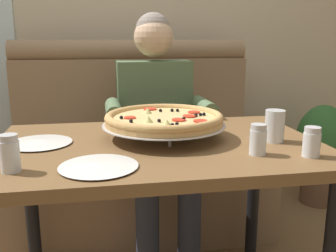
% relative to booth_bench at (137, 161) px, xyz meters
% --- Properties ---
extents(back_wall_with_window, '(6.00, 0.12, 2.80)m').
position_rel_booth_bench_xyz_m(back_wall_with_window, '(0.00, 0.57, 1.00)').
color(back_wall_with_window, beige).
rests_on(back_wall_with_window, ground_plane).
extents(booth_bench, '(1.50, 0.78, 1.13)m').
position_rel_booth_bench_xyz_m(booth_bench, '(0.00, 0.00, 0.00)').
color(booth_bench, '#937556').
rests_on(booth_bench, ground_plane).
extents(dining_table, '(1.22, 0.81, 0.76)m').
position_rel_booth_bench_xyz_m(dining_table, '(0.00, -0.87, 0.26)').
color(dining_table, brown).
rests_on(dining_table, ground_plane).
extents(diner_main, '(0.54, 0.64, 1.27)m').
position_rel_booth_bench_xyz_m(diner_main, '(0.08, -0.27, 0.31)').
color(diner_main, '#2D3342').
rests_on(diner_main, ground_plane).
extents(pizza, '(0.48, 0.48, 0.11)m').
position_rel_booth_bench_xyz_m(pizza, '(0.03, -0.81, 0.43)').
color(pizza, silver).
rests_on(pizza, dining_table).
extents(shaker_parmesan, '(0.06, 0.06, 0.11)m').
position_rel_booth_bench_xyz_m(shaker_parmesan, '(0.31, -1.08, 0.40)').
color(shaker_parmesan, white).
rests_on(shaker_parmesan, dining_table).
extents(shaker_oregano, '(0.06, 0.06, 0.11)m').
position_rel_booth_bench_xyz_m(shaker_oregano, '(-0.48, -1.11, 0.41)').
color(shaker_oregano, white).
rests_on(shaker_oregano, dining_table).
extents(shaker_pepper_flakes, '(0.06, 0.06, 0.10)m').
position_rel_booth_bench_xyz_m(shaker_pepper_flakes, '(0.47, -1.14, 0.40)').
color(shaker_pepper_flakes, white).
rests_on(shaker_pepper_flakes, dining_table).
extents(plate_near_left, '(0.24, 0.24, 0.02)m').
position_rel_booth_bench_xyz_m(plate_near_left, '(-0.22, -1.12, 0.37)').
color(plate_near_left, white).
rests_on(plate_near_left, dining_table).
extents(plate_near_right, '(0.24, 0.24, 0.02)m').
position_rel_booth_bench_xyz_m(plate_near_right, '(-0.44, -0.81, 0.37)').
color(plate_near_right, white).
rests_on(plate_near_right, dining_table).
extents(drinking_glass, '(0.07, 0.07, 0.12)m').
position_rel_booth_bench_xyz_m(drinking_glass, '(0.44, -0.94, 0.41)').
color(drinking_glass, silver).
rests_on(drinking_glass, dining_table).
extents(potted_plant, '(0.36, 0.36, 0.70)m').
position_rel_booth_bench_xyz_m(potted_plant, '(1.28, 0.06, -0.01)').
color(potted_plant, brown).
rests_on(potted_plant, ground_plane).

